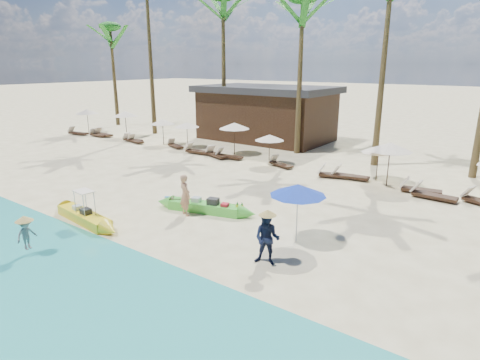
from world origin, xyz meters
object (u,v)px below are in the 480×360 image
Objects in this scene: green_canoe at (205,207)px; blue_umbrella at (298,190)px; tourist at (185,195)px; yellow_canoe at (84,216)px.

blue_umbrella is (4.51, -0.31, 1.67)m from green_canoe.
green_canoe is at bearing 176.03° from blue_umbrella.
tourist is at bearing -175.04° from blue_umbrella.
tourist is 5.03m from blue_umbrella.
yellow_canoe is 8.48m from blue_umbrella.
blue_umbrella reaches higher than yellow_canoe.
tourist reaches higher than green_canoe.
yellow_canoe is 4.03m from tourist.
green_canoe is 4.79m from yellow_canoe.
blue_umbrella reaches higher than tourist.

